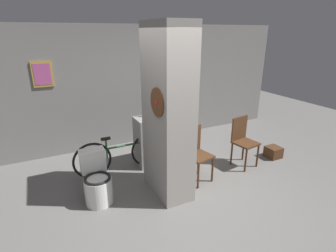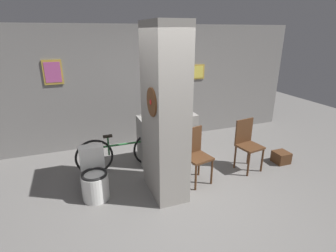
% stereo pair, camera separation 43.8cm
% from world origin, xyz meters
% --- Properties ---
extents(ground_plane, '(14.00, 14.00, 0.00)m').
position_xyz_m(ground_plane, '(0.00, 0.00, 0.00)').
color(ground_plane, slate).
extents(wall_back, '(8.00, 0.09, 2.60)m').
position_xyz_m(wall_back, '(0.00, 2.63, 1.30)').
color(wall_back, gray).
rests_on(wall_back, ground_plane).
extents(pillar_center, '(0.51, 0.91, 2.60)m').
position_xyz_m(pillar_center, '(-0.04, 0.45, 1.30)').
color(pillar_center, gray).
rests_on(pillar_center, ground_plane).
extents(counter_shelf, '(1.13, 0.44, 0.94)m').
position_xyz_m(counter_shelf, '(0.36, 1.43, 0.47)').
color(counter_shelf, gray).
rests_on(counter_shelf, ground_plane).
extents(toilet, '(0.41, 0.57, 0.77)m').
position_xyz_m(toilet, '(-1.12, 0.68, 0.32)').
color(toilet, white).
rests_on(toilet, ground_plane).
extents(chair_near_pillar, '(0.47, 0.47, 0.95)m').
position_xyz_m(chair_near_pillar, '(0.54, 0.54, 0.53)').
color(chair_near_pillar, '#4C2D19').
rests_on(chair_near_pillar, ground_plane).
extents(chair_by_doorway, '(0.45, 0.45, 0.95)m').
position_xyz_m(chair_by_doorway, '(1.63, 0.61, 0.53)').
color(chair_by_doorway, '#4C2D19').
rests_on(chair_by_doorway, ground_plane).
extents(bicycle, '(1.72, 0.42, 0.72)m').
position_xyz_m(bicycle, '(-0.53, 1.36, 0.35)').
color(bicycle, black).
rests_on(bicycle, ground_plane).
extents(bottle_tall, '(0.08, 0.08, 0.34)m').
position_xyz_m(bottle_tall, '(0.08, 1.51, 1.07)').
color(bottle_tall, silver).
rests_on(bottle_tall, counter_shelf).
extents(bottle_short, '(0.07, 0.07, 0.26)m').
position_xyz_m(bottle_short, '(0.20, 1.40, 1.04)').
color(bottle_short, '#19598C').
rests_on(bottle_short, counter_shelf).
extents(floor_crate, '(0.28, 0.28, 0.22)m').
position_xyz_m(floor_crate, '(2.43, 0.55, 0.11)').
color(floor_crate, '#4C2D19').
rests_on(floor_crate, ground_plane).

